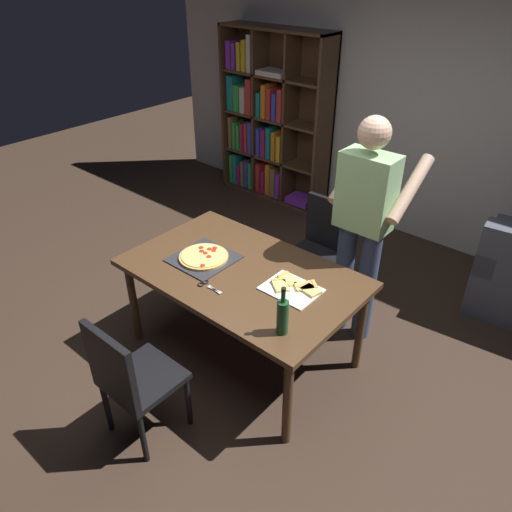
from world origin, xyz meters
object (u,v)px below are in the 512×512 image
(chair_near_camera, at_px, (130,377))
(bookshelf, at_px, (270,122))
(pepperoni_pizza_on_tray, at_px, (204,257))
(dining_table, at_px, (242,279))
(wine_bottle, at_px, (283,316))
(kitchen_scissors, at_px, (207,285))
(person_serving_pizza, at_px, (364,220))
(chair_far_side, at_px, (320,244))

(chair_near_camera, xyz_separation_m, bookshelf, (-1.68, 3.37, 0.39))
(bookshelf, height_order, pepperoni_pizza_on_tray, bookshelf)
(chair_near_camera, relative_size, bookshelf, 0.46)
(dining_table, bearing_deg, wine_bottle, -28.19)
(kitchen_scissors, bearing_deg, dining_table, 78.95)
(pepperoni_pizza_on_tray, height_order, wine_bottle, wine_bottle)
(person_serving_pizza, height_order, wine_bottle, person_serving_pizza)
(bookshelf, xyz_separation_m, wine_bottle, (2.28, -2.70, -0.04))
(dining_table, relative_size, wine_bottle, 5.17)
(wine_bottle, height_order, kitchen_scissors, wine_bottle)
(chair_far_side, bearing_deg, bookshelf, 140.56)
(chair_far_side, xyz_separation_m, pepperoni_pizza_on_tray, (-0.31, -1.06, 0.25))
(person_serving_pizza, relative_size, kitchen_scissors, 9.04)
(chair_far_side, height_order, pepperoni_pizza_on_tray, chair_far_side)
(kitchen_scissors, bearing_deg, pepperoni_pizza_on_tray, 139.35)
(bookshelf, height_order, kitchen_scissors, bookshelf)
(wine_bottle, bearing_deg, pepperoni_pizza_on_tray, 164.23)
(chair_near_camera, distance_m, wine_bottle, 0.97)
(bookshelf, relative_size, person_serving_pizza, 1.11)
(bookshelf, distance_m, person_serving_pizza, 2.70)
(chair_far_side, relative_size, kitchen_scissors, 4.65)
(wine_bottle, distance_m, kitchen_scissors, 0.67)
(dining_table, height_order, kitchen_scissors, kitchen_scissors)
(chair_far_side, distance_m, pepperoni_pizza_on_tray, 1.13)
(chair_far_side, distance_m, person_serving_pizza, 0.72)
(dining_table, bearing_deg, pepperoni_pizza_on_tray, -168.25)
(dining_table, relative_size, bookshelf, 0.84)
(bookshelf, bearing_deg, kitchen_scissors, -58.54)
(bookshelf, distance_m, wine_bottle, 3.53)
(kitchen_scissors, bearing_deg, wine_bottle, -3.33)
(pepperoni_pizza_on_tray, distance_m, kitchen_scissors, 0.34)
(person_serving_pizza, distance_m, wine_bottle, 1.11)
(pepperoni_pizza_on_tray, distance_m, wine_bottle, 0.95)
(wine_bottle, bearing_deg, dining_table, 151.81)
(chair_near_camera, height_order, bookshelf, bookshelf)
(chair_near_camera, relative_size, kitchen_scissors, 4.65)
(chair_far_side, height_order, person_serving_pizza, person_serving_pizza)
(dining_table, distance_m, chair_near_camera, 1.01)
(dining_table, xyz_separation_m, bookshelf, (-1.68, 2.38, 0.23))
(chair_near_camera, relative_size, person_serving_pizza, 0.51)
(pepperoni_pizza_on_tray, relative_size, kitchen_scissors, 2.14)
(person_serving_pizza, bearing_deg, bookshelf, 143.45)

